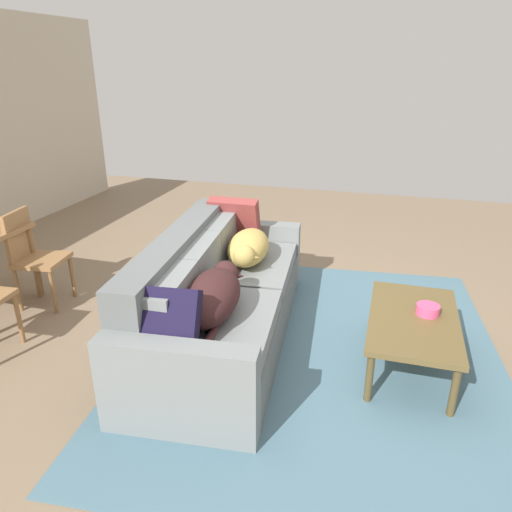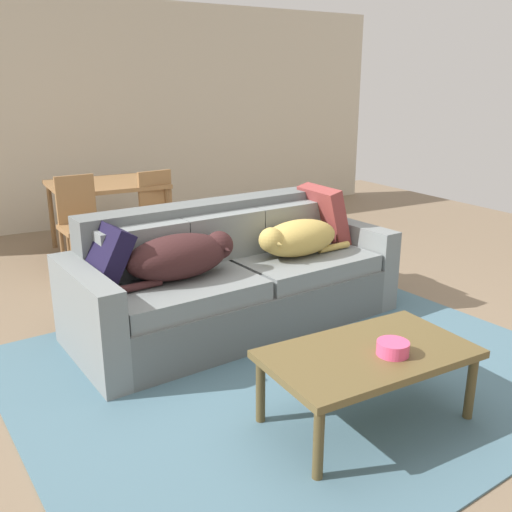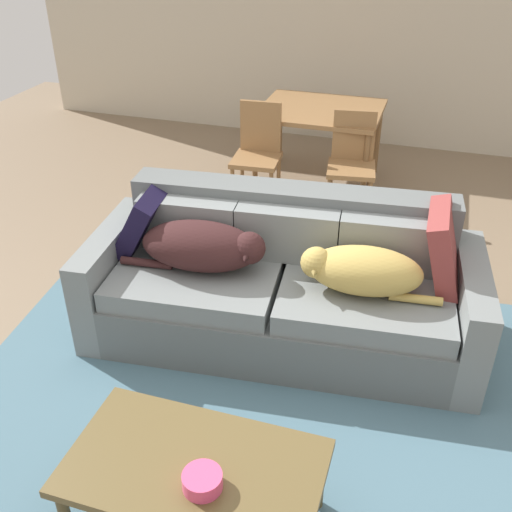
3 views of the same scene
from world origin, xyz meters
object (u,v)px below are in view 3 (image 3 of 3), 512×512
Objects in this scene: couch at (283,286)px; dining_chair_near_right at (352,159)px; dog_on_right_cushion at (361,270)px; dining_chair_near_left at (258,151)px; dog_on_left_cushion at (204,246)px; throw_pillow_by_left_arm at (142,221)px; throw_pillow_by_right_arm at (444,248)px; bowl_on_coffee_table at (202,481)px; dining_table at (321,116)px; coffee_table at (195,471)px.

dining_chair_near_right reaches higher than couch.
dog_on_right_cushion is 1.96m from dining_chair_near_right.
dog_on_right_cushion is 0.88× the size of dining_chair_near_left.
dining_chair_near_right is at bearing 68.14° from dog_on_left_cushion.
throw_pillow_by_left_arm is 2.12m from dining_chair_near_right.
throw_pillow_by_left_arm is at bearing -102.22° from dining_chair_near_left.
dining_chair_near_left is at bearing 135.99° from throw_pillow_by_right_arm.
bowl_on_coffee_table is at bearing -98.62° from dining_chair_near_right.
couch is 1.59m from bowl_on_coffee_table.
throw_pillow_by_left_arm is 1.85m from throw_pillow_by_right_arm.
bowl_on_coffee_table is 3.38m from dining_chair_near_left.
throw_pillow_by_right_arm reaches higher than bowl_on_coffee_table.
dog_on_right_cushion is at bearing -3.28° from dog_on_left_cushion.
dining_chair_near_left is at bearing 82.34° from throw_pillow_by_left_arm.
dog_on_left_cushion is at bearing -14.67° from throw_pillow_by_left_arm.
throw_pillow_by_right_arm is at bearing -61.24° from dining_table.
dog_on_right_cushion reaches higher than coffee_table.
couch reaches higher than coffee_table.
dining_table is (0.17, 2.49, 0.04)m from dog_on_left_cushion.
throw_pillow_by_left_arm is 0.87× the size of throw_pillow_by_right_arm.
bowl_on_coffee_table is 0.19× the size of dining_chair_near_right.
dining_table is 0.69m from dining_chair_near_right.
dog_on_right_cushion is (0.48, -0.12, 0.28)m from couch.
dining_chair_near_left reaches higher than couch.
throw_pillow_by_right_arm is 1.90m from coffee_table.
bowl_on_coffee_table reaches higher than coffee_table.
throw_pillow_by_right_arm is at bearing 64.67° from bowl_on_coffee_table.
couch is 3.04× the size of dog_on_right_cushion.
dog_on_right_cushion is at bearing -3.51° from throw_pillow_by_left_arm.
dog_on_right_cushion is 4.94× the size of bowl_on_coffee_table.
throw_pillow_by_right_arm reaches higher than coffee_table.
dog_on_left_cushion is 0.82× the size of coffee_table.
throw_pillow_by_left_arm is 0.38× the size of coffee_table.
bowl_on_coffee_table is at bearing -81.03° from dining_chair_near_left.
bowl_on_coffee_table is (0.10, -1.58, 0.11)m from couch.
dining_table is (-1.20, 2.18, -0.02)m from throw_pillow_by_right_arm.
throw_pillow_by_left_arm reaches higher than dog_on_left_cushion.
coffee_table is at bearing -99.96° from dining_chair_near_right.
bowl_on_coffee_table is 0.18× the size of dining_chair_near_left.
bowl_on_coffee_table is (-0.39, -1.47, -0.17)m from dog_on_right_cushion.
throw_pillow_by_right_arm is 0.51× the size of dining_chair_near_left.
dog_on_left_cushion is at bearing -114.56° from dining_chair_near_right.
throw_pillow_by_left_arm is (-0.47, 0.12, 0.03)m from dog_on_left_cushion.
dog_on_left_cushion reaches higher than bowl_on_coffee_table.
dining_table reaches higher than bowl_on_coffee_table.
throw_pillow_by_left_arm is 0.37× the size of dining_table.
dog_on_right_cushion is at bearing -19.29° from couch.
couch is 0.57m from dog_on_right_cushion.
dining_chair_near_right is (0.10, 3.29, 0.13)m from coffee_table.
dining_chair_near_right is (-0.80, 1.65, -0.20)m from throw_pillow_by_right_arm.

